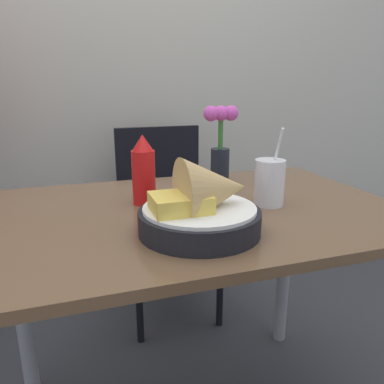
{
  "coord_description": "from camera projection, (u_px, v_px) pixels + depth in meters",
  "views": [
    {
      "loc": [
        -0.3,
        -0.89,
        1.05
      ],
      "look_at": [
        -0.02,
        -0.05,
        0.8
      ],
      "focal_mm": 35.0,
      "sensor_mm": 36.0,
      "label": 1
    }
  ],
  "objects": [
    {
      "name": "dining_table",
      "position": [
        193.0,
        247.0,
        1.02
      ],
      "size": [
        1.1,
        0.72,
        0.74
      ],
      "color": "brown",
      "rests_on": "ground_plane"
    },
    {
      "name": "flower_vase",
      "position": [
        220.0,
        143.0,
        1.21
      ],
      "size": [
        0.12,
        0.06,
        0.25
      ],
      "color": "black",
      "rests_on": "dining_table"
    },
    {
      "name": "drink_cup",
      "position": [
        269.0,
        184.0,
        1.0
      ],
      "size": [
        0.08,
        0.08,
        0.21
      ],
      "color": "silver",
      "rests_on": "dining_table"
    },
    {
      "name": "chair_far_window",
      "position": [
        164.0,
        202.0,
        1.75
      ],
      "size": [
        0.4,
        0.4,
        0.86
      ],
      "color": "black",
      "rests_on": "ground_plane"
    },
    {
      "name": "food_basket",
      "position": [
        204.0,
        206.0,
        0.82
      ],
      "size": [
        0.27,
        0.27,
        0.17
      ],
      "color": "black",
      "rests_on": "dining_table"
    },
    {
      "name": "ketchup_bottle",
      "position": [
        144.0,
        171.0,
        1.01
      ],
      "size": [
        0.06,
        0.06,
        0.19
      ],
      "color": "red",
      "rests_on": "dining_table"
    },
    {
      "name": "wall_window",
      "position": [
        123.0,
        31.0,
        1.81
      ],
      "size": [
        7.0,
        0.06,
        2.6
      ],
      "color": "#B7B2A3",
      "rests_on": "ground_plane"
    }
  ]
}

